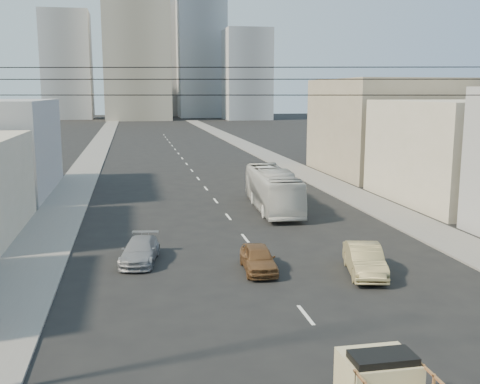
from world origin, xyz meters
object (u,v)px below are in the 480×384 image
object	(u,v)px
sedan_brown	(258,258)
sedan_tan	(365,260)
sedan_grey	(140,251)
city_bus	(273,189)

from	to	relation	value
sedan_brown	sedan_tan	distance (m)	5.13
sedan_tan	sedan_grey	xyz separation A→B (m)	(-10.58, 4.07, -0.12)
sedan_brown	sedan_grey	distance (m)	6.23
sedan_grey	city_bus	bearing A→B (deg)	59.19
city_bus	sedan_tan	size ratio (longest dim) A/B	2.48
sedan_tan	city_bus	bearing A→B (deg)	105.46
sedan_brown	sedan_grey	world-z (taller)	sedan_brown
sedan_brown	sedan_tan	size ratio (longest dim) A/B	0.85
sedan_tan	sedan_grey	distance (m)	11.34
city_bus	sedan_tan	distance (m)	15.68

